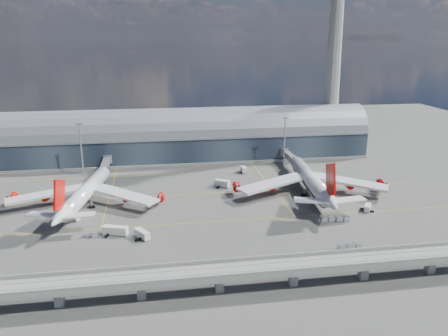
{
  "coord_description": "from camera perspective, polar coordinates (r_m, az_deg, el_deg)",
  "views": [
    {
      "loc": [
        -14.59,
        -154.16,
        63.65
      ],
      "look_at": [
        11.57,
        10.0,
        14.0
      ],
      "focal_mm": 35.0,
      "sensor_mm": 36.0,
      "label": 1
    }
  ],
  "objects": [
    {
      "name": "ground",
      "position": [
        167.42,
        -3.39,
        -5.75
      ],
      "size": [
        500.0,
        500.0,
        0.0
      ],
      "primitive_type": "plane",
      "color": "#474744",
      "rests_on": "ground"
    },
    {
      "name": "taxi_lines",
      "position": [
        187.97,
        -4.07,
        -3.21
      ],
      "size": [
        200.0,
        80.12,
        0.01
      ],
      "color": "gold",
      "rests_on": "ground"
    },
    {
      "name": "terminal",
      "position": [
        238.42,
        -5.34,
        3.88
      ],
      "size": [
        200.0,
        30.0,
        28.0
      ],
      "color": "#202A36",
      "rests_on": "ground"
    },
    {
      "name": "control_tower",
      "position": [
        257.5,
        14.1,
        13.47
      ],
      "size": [
        19.0,
        19.0,
        103.0
      ],
      "color": "gray",
      "rests_on": "ground"
    },
    {
      "name": "guideway",
      "position": [
        115.98,
        -0.61,
        -13.58
      ],
      "size": [
        220.0,
        8.5,
        7.2
      ],
      "color": "gray",
      "rests_on": "ground"
    },
    {
      "name": "floodlight_mast_left",
      "position": [
        217.95,
        -18.17,
        2.52
      ],
      "size": [
        3.0,
        0.7,
        25.7
      ],
      "color": "gray",
      "rests_on": "ground"
    },
    {
      "name": "floodlight_mast_right",
      "position": [
        224.55,
        7.92,
        3.6
      ],
      "size": [
        3.0,
        0.7,
        25.7
      ],
      "color": "gray",
      "rests_on": "ground"
    },
    {
      "name": "airliner_left",
      "position": [
        178.81,
        -17.76,
        -3.11
      ],
      "size": [
        61.87,
        65.12,
        19.89
      ],
      "rotation": [
        0.0,
        0.0,
        -0.17
      ],
      "color": "white",
      "rests_on": "ground"
    },
    {
      "name": "airliner_right",
      "position": [
        187.22,
        11.33,
        -1.73
      ],
      "size": [
        66.39,
        69.42,
        22.01
      ],
      "rotation": [
        0.0,
        0.0,
        -0.1
      ],
      "color": "white",
      "rests_on": "ground"
    },
    {
      "name": "jet_bridge_left",
      "position": [
        216.78,
        -15.25,
        0.38
      ],
      "size": [
        4.4,
        28.0,
        7.25
      ],
      "color": "gray",
      "rests_on": "ground"
    },
    {
      "name": "jet_bridge_right",
      "position": [
        223.89,
        8.8,
        1.29
      ],
      "size": [
        4.4,
        32.0,
        7.25
      ],
      "color": "gray",
      "rests_on": "ground"
    },
    {
      "name": "service_truck_0",
      "position": [
        148.35,
        -10.66,
        -8.47
      ],
      "size": [
        5.59,
        6.81,
        2.79
      ],
      "rotation": [
        0.0,
        0.0,
        0.59
      ],
      "color": "silver",
      "rests_on": "ground"
    },
    {
      "name": "service_truck_1",
      "position": [
        168.4,
        -19.12,
        -6.03
      ],
      "size": [
        5.3,
        4.35,
        2.8
      ],
      "rotation": [
        0.0,
        0.0,
        1.05
      ],
      "color": "silver",
      "rests_on": "ground"
    },
    {
      "name": "service_truck_2",
      "position": [
        152.44,
        -14.02,
        -7.92
      ],
      "size": [
        8.83,
        5.05,
        3.08
      ],
      "rotation": [
        0.0,
        0.0,
        1.24
      ],
      "color": "silver",
      "rests_on": "ground"
    },
    {
      "name": "service_truck_3",
      "position": [
        176.36,
        18.24,
        -4.96
      ],
      "size": [
        4.49,
        5.42,
        2.5
      ],
      "rotation": [
        0.0,
        0.0,
        -0.58
      ],
      "color": "silver",
      "rests_on": "ground"
    },
    {
      "name": "service_truck_4",
      "position": [
        214.68,
        2.57,
        -0.22
      ],
      "size": [
        2.8,
        5.18,
        2.92
      ],
      "rotation": [
        0.0,
        0.0,
        0.07
      ],
      "color": "silver",
      "rests_on": "ground"
    },
    {
      "name": "service_truck_5",
      "position": [
        193.72,
        -0.25,
        -2.04
      ],
      "size": [
        6.93,
        5.76,
        3.2
      ],
      "rotation": [
        0.0,
        0.0,
        0.99
      ],
      "color": "silver",
      "rests_on": "ground"
    },
    {
      "name": "cargo_train_0",
      "position": [
        153.35,
        -16.97,
        -8.36
      ],
      "size": [
        4.5,
        2.65,
        1.46
      ],
      "rotation": [
        0.0,
        0.0,
        1.89
      ],
      "color": "gray",
      "rests_on": "ground"
    },
    {
      "name": "cargo_train_1",
      "position": [
        144.06,
        16.14,
        -9.87
      ],
      "size": [
        8.36,
        2.21,
        1.85
      ],
      "rotation": [
        0.0,
        0.0,
        1.51
      ],
      "color": "gray",
      "rests_on": "ground"
    },
    {
      "name": "cargo_train_2",
      "position": [
        163.37,
        14.28,
        -6.49
      ],
      "size": [
        11.0,
        2.58,
        1.82
      ],
      "rotation": [
        0.0,
        0.0,
        1.65
      ],
      "color": "gray",
      "rests_on": "ground"
    }
  ]
}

